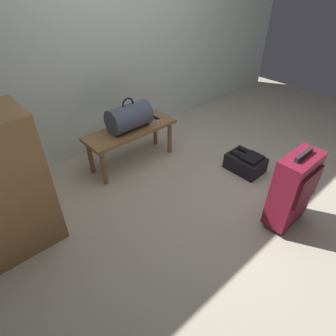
% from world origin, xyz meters
% --- Properties ---
extents(ground_plane, '(6.60, 6.60, 0.00)m').
position_xyz_m(ground_plane, '(0.00, 0.00, 0.00)').
color(ground_plane, '#B2A893').
extents(back_wall, '(6.00, 0.10, 2.80)m').
position_xyz_m(back_wall, '(0.00, 1.60, 1.40)').
color(back_wall, silver).
rests_on(back_wall, ground).
extents(bench, '(1.00, 0.36, 0.43)m').
position_xyz_m(bench, '(-0.28, 1.02, 0.36)').
color(bench, olive).
rests_on(bench, ground).
extents(duffel_bag_slate, '(0.44, 0.26, 0.34)m').
position_xyz_m(duffel_bag_slate, '(-0.29, 1.02, 0.56)').
color(duffel_bag_slate, '#475160').
rests_on(duffel_bag_slate, bench).
extents(cell_phone, '(0.07, 0.14, 0.01)m').
position_xyz_m(cell_phone, '(0.06, 1.02, 0.43)').
color(cell_phone, silver).
rests_on(cell_phone, bench).
extents(suitcase_upright_burgundy, '(0.41, 0.22, 0.71)m').
position_xyz_m(suitcase_upright_burgundy, '(0.15, -0.60, 0.37)').
color(suitcase_upright_burgundy, maroon).
rests_on(suitcase_upright_burgundy, ground).
extents(backpack_dark, '(0.28, 0.38, 0.21)m').
position_xyz_m(backpack_dark, '(0.52, 0.08, 0.09)').
color(backpack_dark, black).
rests_on(backpack_dark, ground).
extents(side_cabinet, '(0.56, 0.44, 1.10)m').
position_xyz_m(side_cabinet, '(-1.61, 0.72, 0.55)').
color(side_cabinet, olive).
rests_on(side_cabinet, ground).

